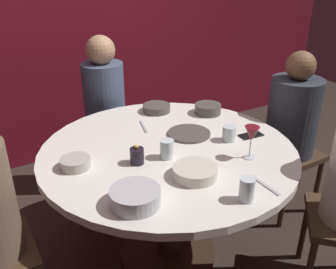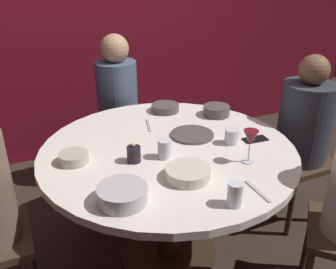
{
  "view_description": "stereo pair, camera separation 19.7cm",
  "coord_description": "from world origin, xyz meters",
  "px_view_note": "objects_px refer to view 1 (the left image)",
  "views": [
    {
      "loc": [
        -0.91,
        -1.54,
        1.69
      ],
      "look_at": [
        0.0,
        0.0,
        0.84
      ],
      "focal_mm": 39.25,
      "sensor_mm": 36.0,
      "label": 1
    },
    {
      "loc": [
        -0.73,
        -1.63,
        1.69
      ],
      "look_at": [
        0.0,
        0.0,
        0.84
      ],
      "focal_mm": 39.25,
      "sensor_mm": 36.0,
      "label": 2
    }
  ],
  "objects_px": {
    "bowl_sauce_side": "(208,109)",
    "cup_by_left_diner": "(167,149)",
    "cup_near_candle": "(247,190)",
    "cup_by_right_diner": "(229,133)",
    "bowl_serving_large": "(135,197)",
    "seated_diner_right": "(293,118)",
    "bowl_small_white": "(195,172)",
    "dining_table": "(168,171)",
    "cell_phone": "(251,135)",
    "seated_diner_back": "(104,99)",
    "bowl_rice_portion": "(156,108)",
    "bowl_salad_center": "(75,163)",
    "wine_glass": "(251,135)",
    "candle_holder": "(137,156)",
    "dinner_plate": "(189,133)"
  },
  "relations": [
    {
      "from": "cell_phone",
      "to": "seated_diner_back",
      "type": "bearing_deg",
      "value": -150.93
    },
    {
      "from": "bowl_small_white",
      "to": "dining_table",
      "type": "bearing_deg",
      "value": 82.72
    },
    {
      "from": "bowl_salad_center",
      "to": "bowl_small_white",
      "type": "height_order",
      "value": "same"
    },
    {
      "from": "bowl_serving_large",
      "to": "wine_glass",
      "type": "bearing_deg",
      "value": 5.22
    },
    {
      "from": "cup_by_left_diner",
      "to": "cup_by_right_diner",
      "type": "relative_size",
      "value": 1.16
    },
    {
      "from": "candle_holder",
      "to": "bowl_sauce_side",
      "type": "bearing_deg",
      "value": 27.12
    },
    {
      "from": "dining_table",
      "to": "cell_phone",
      "type": "xyz_separation_m",
      "value": [
        0.49,
        -0.12,
        0.15
      ]
    },
    {
      "from": "bowl_salad_center",
      "to": "bowl_sauce_side",
      "type": "bearing_deg",
      "value": 13.86
    },
    {
      "from": "bowl_salad_center",
      "to": "cup_by_left_diner",
      "type": "xyz_separation_m",
      "value": [
        0.44,
        -0.14,
        0.02
      ]
    },
    {
      "from": "cell_phone",
      "to": "cup_near_candle",
      "type": "bearing_deg",
      "value": -39.92
    },
    {
      "from": "cup_near_candle",
      "to": "candle_holder",
      "type": "bearing_deg",
      "value": 116.58
    },
    {
      "from": "seated_diner_back",
      "to": "cell_phone",
      "type": "height_order",
      "value": "seated_diner_back"
    },
    {
      "from": "bowl_sauce_side",
      "to": "cup_by_left_diner",
      "type": "bearing_deg",
      "value": -144.64
    },
    {
      "from": "wine_glass",
      "to": "cup_near_candle",
      "type": "height_order",
      "value": "wine_glass"
    },
    {
      "from": "candle_holder",
      "to": "cup_by_left_diner",
      "type": "distance_m",
      "value": 0.16
    },
    {
      "from": "seated_diner_right",
      "to": "bowl_salad_center",
      "type": "relative_size",
      "value": 7.86
    },
    {
      "from": "cell_phone",
      "to": "cup_near_candle",
      "type": "height_order",
      "value": "cup_near_candle"
    },
    {
      "from": "candle_holder",
      "to": "bowl_serving_large",
      "type": "relative_size",
      "value": 0.48
    },
    {
      "from": "candle_holder",
      "to": "cup_near_candle",
      "type": "bearing_deg",
      "value": -63.42
    },
    {
      "from": "bowl_salad_center",
      "to": "cell_phone",
      "type": "bearing_deg",
      "value": -9.62
    },
    {
      "from": "cup_by_right_diner",
      "to": "seated_diner_back",
      "type": "bearing_deg",
      "value": 108.31
    },
    {
      "from": "bowl_rice_portion",
      "to": "bowl_serving_large",
      "type": "bearing_deg",
      "value": -123.79
    },
    {
      "from": "candle_holder",
      "to": "dinner_plate",
      "type": "height_order",
      "value": "candle_holder"
    },
    {
      "from": "seated_diner_right",
      "to": "bowl_small_white",
      "type": "distance_m",
      "value": 1.07
    },
    {
      "from": "bowl_serving_large",
      "to": "cup_by_right_diner",
      "type": "height_order",
      "value": "cup_by_right_diner"
    },
    {
      "from": "cup_by_left_diner",
      "to": "bowl_salad_center",
      "type": "bearing_deg",
      "value": 162.05
    },
    {
      "from": "bowl_salad_center",
      "to": "bowl_sauce_side",
      "type": "height_order",
      "value": "bowl_sauce_side"
    },
    {
      "from": "bowl_salad_center",
      "to": "cup_by_right_diner",
      "type": "relative_size",
      "value": 1.73
    },
    {
      "from": "bowl_rice_portion",
      "to": "cup_by_right_diner",
      "type": "bearing_deg",
      "value": -76.68
    },
    {
      "from": "cup_by_left_diner",
      "to": "cup_by_right_diner",
      "type": "height_order",
      "value": "cup_by_left_diner"
    },
    {
      "from": "dinner_plate",
      "to": "bowl_rice_portion",
      "type": "bearing_deg",
      "value": 88.44
    },
    {
      "from": "bowl_small_white",
      "to": "cup_by_right_diner",
      "type": "height_order",
      "value": "cup_by_right_diner"
    },
    {
      "from": "wine_glass",
      "to": "bowl_salad_center",
      "type": "relative_size",
      "value": 1.18
    },
    {
      "from": "cup_near_candle",
      "to": "cup_by_right_diner",
      "type": "xyz_separation_m",
      "value": [
        0.3,
        0.49,
        -0.01
      ]
    },
    {
      "from": "bowl_serving_large",
      "to": "cup_near_candle",
      "type": "height_order",
      "value": "cup_near_candle"
    },
    {
      "from": "bowl_rice_portion",
      "to": "cup_near_candle",
      "type": "bearing_deg",
      "value": -98.51
    },
    {
      "from": "dining_table",
      "to": "bowl_rice_portion",
      "type": "distance_m",
      "value": 0.56
    },
    {
      "from": "seated_diner_right",
      "to": "bowl_small_white",
      "type": "relative_size",
      "value": 5.49
    },
    {
      "from": "dinner_plate",
      "to": "cup_by_left_diner",
      "type": "relative_size",
      "value": 2.53
    },
    {
      "from": "cell_phone",
      "to": "bowl_rice_portion",
      "type": "height_order",
      "value": "bowl_rice_portion"
    },
    {
      "from": "dining_table",
      "to": "cup_near_candle",
      "type": "distance_m",
      "value": 0.62
    },
    {
      "from": "cell_phone",
      "to": "bowl_sauce_side",
      "type": "relative_size",
      "value": 0.8
    },
    {
      "from": "cup_near_candle",
      "to": "seated_diner_right",
      "type": "bearing_deg",
      "value": 32.13
    },
    {
      "from": "bowl_sauce_side",
      "to": "bowl_small_white",
      "type": "bearing_deg",
      "value": -130.47
    },
    {
      "from": "dinner_plate",
      "to": "cup_by_left_diner",
      "type": "height_order",
      "value": "cup_by_left_diner"
    },
    {
      "from": "dinner_plate",
      "to": "bowl_serving_large",
      "type": "relative_size",
      "value": 1.16
    },
    {
      "from": "dinner_plate",
      "to": "cup_by_left_diner",
      "type": "xyz_separation_m",
      "value": [
        -0.25,
        -0.17,
        0.04
      ]
    },
    {
      "from": "bowl_sauce_side",
      "to": "cup_near_candle",
      "type": "height_order",
      "value": "cup_near_candle"
    },
    {
      "from": "seated_diner_back",
      "to": "candle_holder",
      "type": "relative_size",
      "value": 11.63
    },
    {
      "from": "wine_glass",
      "to": "bowl_salad_center",
      "type": "height_order",
      "value": "wine_glass"
    }
  ]
}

